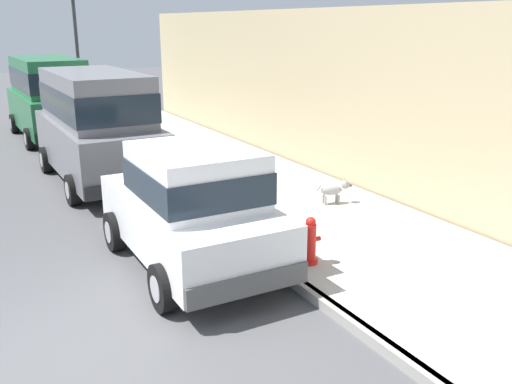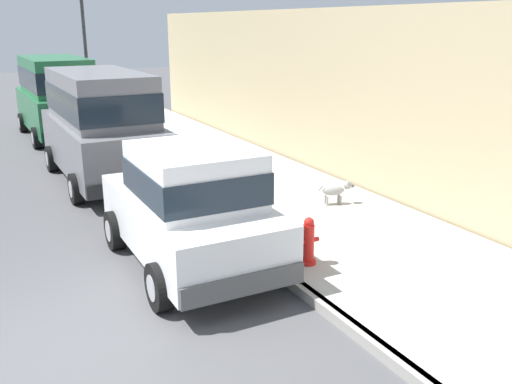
{
  "view_description": "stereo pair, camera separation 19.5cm",
  "coord_description": "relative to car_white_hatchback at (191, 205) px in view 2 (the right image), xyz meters",
  "views": [
    {
      "loc": [
        -0.72,
        -5.55,
        3.56
      ],
      "look_at": [
        3.57,
        2.27,
        0.85
      ],
      "focal_mm": 39.2,
      "sensor_mm": 36.0,
      "label": 1
    },
    {
      "loc": [
        -0.54,
        -5.64,
        3.56
      ],
      "look_at": [
        3.57,
        2.27,
        0.85
      ],
      "focal_mm": 39.2,
      "sensor_mm": 36.0,
      "label": 2
    }
  ],
  "objects": [
    {
      "name": "car_grey_van",
      "position": [
        -0.05,
        5.48,
        0.42
      ],
      "size": [
        2.2,
        4.93,
        2.52
      ],
      "color": "slate",
      "rests_on": "ground"
    },
    {
      "name": "car_white_hatchback",
      "position": [
        0.0,
        0.0,
        0.0
      ],
      "size": [
        1.96,
        3.8,
        1.88
      ],
      "color": "white",
      "rests_on": "ground"
    },
    {
      "name": "curb",
      "position": [
        0.99,
        -1.74,
        -0.91
      ],
      "size": [
        0.16,
        64.0,
        0.14
      ],
      "primitive_type": "cube",
      "color": "gray",
      "rests_on": "ground"
    },
    {
      "name": "street_lamp",
      "position": [
        1.34,
        13.71,
        1.93
      ],
      "size": [
        0.36,
        0.36,
        4.42
      ],
      "color": "#2D2D33",
      "rests_on": "sidewalk"
    },
    {
      "name": "building_facade",
      "position": [
        4.89,
        4.25,
        0.96
      ],
      "size": [
        0.5,
        20.0,
        3.88
      ],
      "primitive_type": "cube",
      "color": "tan",
      "rests_on": "ground"
    },
    {
      "name": "sidewalk",
      "position": [
        2.79,
        -1.74,
        -0.91
      ],
      "size": [
        3.6,
        64.0,
        0.14
      ],
      "primitive_type": "cube",
      "color": "#B7B5AD",
      "rests_on": "ground"
    },
    {
      "name": "dog_grey",
      "position": [
        3.46,
        1.16,
        -0.55
      ],
      "size": [
        0.74,
        0.32,
        0.49
      ],
      "color": "#999691",
      "rests_on": "sidewalk"
    },
    {
      "name": "car_green_van",
      "position": [
        -0.12,
        11.4,
        0.42
      ],
      "size": [
        2.23,
        4.95,
        2.52
      ],
      "color": "#23663D",
      "rests_on": "ground"
    },
    {
      "name": "fire_hydrant",
      "position": [
        1.44,
        -0.99,
        -0.5
      ],
      "size": [
        0.34,
        0.24,
        0.72
      ],
      "color": "red",
      "rests_on": "sidewalk"
    },
    {
      "name": "ground_plane",
      "position": [
        -2.21,
        -1.74,
        -0.98
      ],
      "size": [
        80.0,
        80.0,
        0.0
      ],
      "primitive_type": "plane",
      "color": "#4C4C4F"
    }
  ]
}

